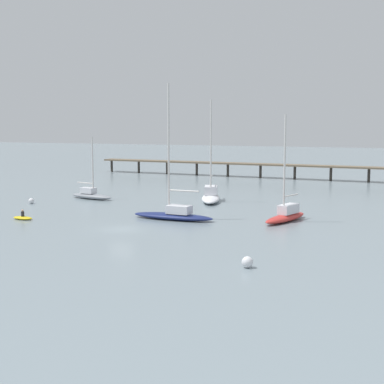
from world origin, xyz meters
TOP-DOWN VIEW (x-y plane):
  - ground_plane at (0.00, 0.00)m, footprint 400.00×400.00m
  - pier at (17.57, 56.48)m, footprint 69.99×7.31m
  - sailboat_gray at (-14.88, 18.78)m, footprint 7.43×3.28m
  - sailboat_red at (14.69, 10.69)m, footprint 4.03×8.08m
  - sailboat_white at (1.84, 22.51)m, footprint 4.99×9.31m
  - sailboat_navy at (2.80, 7.19)m, footprint 9.72×2.77m
  - dinghy_yellow at (-13.04, 1.20)m, footprint 2.58×1.31m
  - mooring_buoy_far at (-19.80, 11.76)m, footprint 0.75×0.75m
  - mooring_buoy_outer at (16.11, -10.24)m, footprint 0.87×0.87m

SIDE VIEW (x-z plane):
  - ground_plane at x=0.00m, z-range 0.00..0.00m
  - dinghy_yellow at x=-13.04m, z-range -0.35..0.79m
  - mooring_buoy_far at x=-19.80m, z-range 0.00..0.75m
  - mooring_buoy_outer at x=16.11m, z-range 0.00..0.87m
  - sailboat_gray at x=-14.88m, z-range -3.74..5.06m
  - sailboat_navy at x=2.80m, z-range -6.70..8.33m
  - sailboat_red at x=14.69m, z-range -5.00..6.64m
  - sailboat_white at x=1.84m, z-range -6.04..7.78m
  - pier at x=17.57m, z-range 0.36..7.55m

